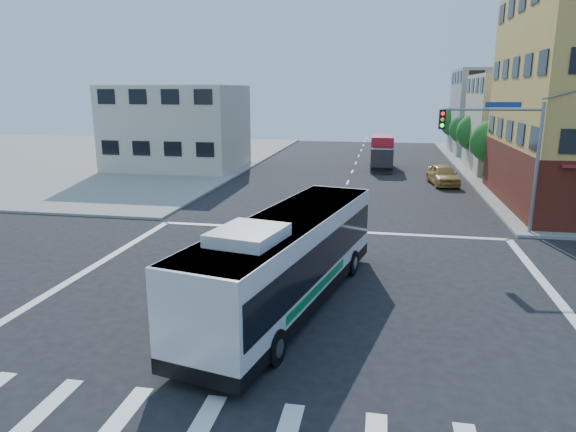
# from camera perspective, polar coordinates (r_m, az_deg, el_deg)

# --- Properties ---
(ground) EXTENTS (120.00, 120.00, 0.00)m
(ground) POSITION_cam_1_polar(r_m,az_deg,el_deg) (19.58, 1.29, -8.98)
(ground) COLOR black
(ground) RESTS_ON ground
(sidewalk_nw) EXTENTS (50.00, 50.00, 0.15)m
(sidewalk_nw) POSITION_cam_1_polar(r_m,az_deg,el_deg) (65.43, -25.03, 5.97)
(sidewalk_nw) COLOR gray
(sidewalk_nw) RESTS_ON ground
(building_east_near) EXTENTS (12.06, 10.06, 9.00)m
(building_east_near) POSITION_cam_1_polar(r_m,az_deg,el_deg) (53.76, 26.13, 9.18)
(building_east_near) COLOR #BAAE8E
(building_east_near) RESTS_ON ground
(building_east_far) EXTENTS (12.06, 10.06, 10.00)m
(building_east_far) POSITION_cam_1_polar(r_m,az_deg,el_deg) (67.33, 23.08, 10.58)
(building_east_far) COLOR gray
(building_east_far) RESTS_ON ground
(building_west) EXTENTS (12.06, 10.06, 8.00)m
(building_west) POSITION_cam_1_polar(r_m,az_deg,el_deg) (51.90, -12.16, 9.59)
(building_west) COLOR beige
(building_west) RESTS_ON ground
(signal_mast_ne) EXTENTS (7.91, 1.13, 8.07)m
(signal_mast_ne) POSITION_cam_1_polar(r_m,az_deg,el_deg) (29.22, 22.99, 7.63)
(signal_mast_ne) COLOR gray
(signal_mast_ne) RESTS_ON ground
(street_tree_a) EXTENTS (3.60, 3.60, 5.53)m
(street_tree_a) POSITION_cam_1_polar(r_m,az_deg,el_deg) (46.79, 21.88, 7.96)
(street_tree_a) COLOR #342312
(street_tree_a) RESTS_ON ground
(street_tree_b) EXTENTS (3.80, 3.80, 5.79)m
(street_tree_b) POSITION_cam_1_polar(r_m,az_deg,el_deg) (54.62, 20.33, 8.98)
(street_tree_b) COLOR #342312
(street_tree_b) RESTS_ON ground
(street_tree_c) EXTENTS (3.40, 3.40, 5.29)m
(street_tree_c) POSITION_cam_1_polar(r_m,az_deg,el_deg) (62.53, 19.12, 9.32)
(street_tree_c) COLOR #342312
(street_tree_c) RESTS_ON ground
(street_tree_d) EXTENTS (4.00, 4.00, 6.03)m
(street_tree_d) POSITION_cam_1_polar(r_m,az_deg,el_deg) (70.42, 18.23, 10.16)
(street_tree_d) COLOR #342312
(street_tree_d) RESTS_ON ground
(transit_bus) EXTENTS (5.18, 12.63, 3.66)m
(transit_bus) POSITION_cam_1_polar(r_m,az_deg,el_deg) (18.20, 0.05, -4.76)
(transit_bus) COLOR black
(transit_bus) RESTS_ON ground
(box_truck) EXTENTS (2.24, 7.10, 3.18)m
(box_truck) POSITION_cam_1_polar(r_m,az_deg,el_deg) (51.51, 10.38, 6.88)
(box_truck) COLOR #25262A
(box_truck) RESTS_ON ground
(parked_car) EXTENTS (2.64, 5.12, 1.67)m
(parked_car) POSITION_cam_1_polar(r_m,az_deg,el_deg) (43.90, 16.83, 4.40)
(parked_car) COLOR tan
(parked_car) RESTS_ON ground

